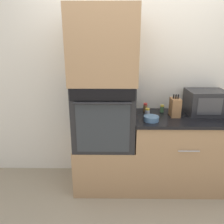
% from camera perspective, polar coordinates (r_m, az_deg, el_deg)
% --- Properties ---
extents(ground_plane, '(12.00, 12.00, 0.00)m').
position_cam_1_polar(ground_plane, '(2.63, 5.82, -21.61)').
color(ground_plane, gray).
extents(wall_back, '(8.00, 0.05, 2.50)m').
position_cam_1_polar(wall_back, '(2.69, 5.52, 8.83)').
color(wall_back, silver).
rests_on(wall_back, ground_plane).
extents(oven_cabinet_base, '(0.68, 0.60, 0.55)m').
position_cam_1_polar(oven_cabinet_base, '(2.71, -1.91, -13.13)').
color(oven_cabinet_base, '#A87F56').
rests_on(oven_cabinet_base, ground_plane).
extents(wall_oven, '(0.66, 0.64, 0.70)m').
position_cam_1_polar(wall_oven, '(2.45, -2.06, -0.55)').
color(wall_oven, black).
rests_on(wall_oven, oven_cabinet_base).
extents(oven_cabinet_upper, '(0.68, 0.60, 0.75)m').
position_cam_1_polar(oven_cabinet_upper, '(2.32, -2.26, 16.71)').
color(oven_cabinet_upper, '#A87F56').
rests_on(oven_cabinet_upper, wall_oven).
extents(counter_unit, '(1.10, 0.63, 0.87)m').
position_cam_1_polar(counter_unit, '(2.74, 17.05, -9.73)').
color(counter_unit, '#A87F56').
rests_on(counter_unit, ground_plane).
extents(microwave, '(0.42, 0.36, 0.27)m').
position_cam_1_polar(microwave, '(2.72, 23.27, 2.38)').
color(microwave, '#232326').
rests_on(microwave, counter_unit).
extents(knife_block, '(0.10, 0.16, 0.25)m').
position_cam_1_polar(knife_block, '(2.52, 16.13, 1.21)').
color(knife_block, olive).
rests_on(knife_block, counter_unit).
extents(bowl, '(0.16, 0.16, 0.05)m').
position_cam_1_polar(bowl, '(2.33, 10.20, -1.69)').
color(bowl, '#517599').
rests_on(bowl, counter_unit).
extents(condiment_jar_near, '(0.05, 0.05, 0.09)m').
position_cam_1_polar(condiment_jar_near, '(2.65, 12.92, 0.87)').
color(condiment_jar_near, '#427047').
rests_on(condiment_jar_near, counter_unit).
extents(condiment_jar_mid, '(0.06, 0.06, 0.08)m').
position_cam_1_polar(condiment_jar_mid, '(2.50, 9.20, 0.01)').
color(condiment_jar_mid, silver).
rests_on(condiment_jar_mid, counter_unit).
extents(condiment_jar_far, '(0.05, 0.05, 0.10)m').
position_cam_1_polar(condiment_jar_far, '(2.64, 8.68, 1.22)').
color(condiment_jar_far, brown).
rests_on(condiment_jar_far, counter_unit).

